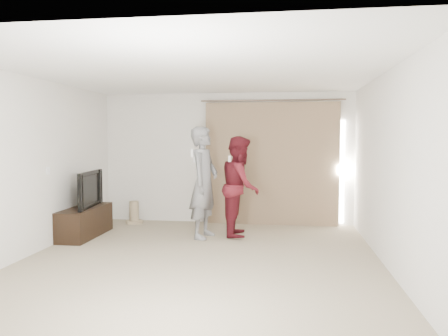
{
  "coord_description": "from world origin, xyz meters",
  "views": [
    {
      "loc": [
        1.16,
        -5.91,
        1.72
      ],
      "look_at": [
        0.17,
        1.2,
        1.21
      ],
      "focal_mm": 35.0,
      "sensor_mm": 36.0,
      "label": 1
    }
  ],
  "objects": [
    {
      "name": "floor",
      "position": [
        0.0,
        0.0,
        0.0
      ],
      "size": [
        5.5,
        5.5,
        0.0
      ],
      "primitive_type": "plane",
      "color": "tan",
      "rests_on": "ground"
    },
    {
      "name": "wall_back",
      "position": [
        0.0,
        2.75,
        1.3
      ],
      "size": [
        5.0,
        0.04,
        2.6
      ],
      "primitive_type": "cube",
      "color": "silver",
      "rests_on": "ground"
    },
    {
      "name": "wall_left",
      "position": [
        -2.5,
        -0.0,
        1.3
      ],
      "size": [
        0.04,
        5.5,
        2.6
      ],
      "color": "silver",
      "rests_on": "ground"
    },
    {
      "name": "ceiling",
      "position": [
        0.0,
        0.0,
        2.6
      ],
      "size": [
        5.0,
        5.5,
        0.01
      ],
      "primitive_type": "cube",
      "color": "white",
      "rests_on": "wall_back"
    },
    {
      "name": "curtain",
      "position": [
        0.91,
        2.68,
        1.2
      ],
      "size": [
        2.8,
        0.11,
        2.46
      ],
      "color": "#977B5C",
      "rests_on": "ground"
    },
    {
      "name": "tv_console",
      "position": [
        -2.27,
        1.16,
        0.25
      ],
      "size": [
        0.46,
        1.33,
        0.51
      ],
      "primitive_type": "cube",
      "color": "black",
      "rests_on": "ground"
    },
    {
      "name": "tv",
      "position": [
        -2.27,
        1.16,
        0.82
      ],
      "size": [
        0.25,
        1.1,
        0.63
      ],
      "primitive_type": "imported",
      "rotation": [
        0.0,
        0.0,
        1.67
      ],
      "color": "black",
      "rests_on": "tv_console"
    },
    {
      "name": "scratching_post",
      "position": [
        -1.82,
        2.4,
        0.18
      ],
      "size": [
        0.33,
        0.33,
        0.44
      ],
      "color": "tan",
      "rests_on": "ground"
    },
    {
      "name": "person_man",
      "position": [
        -0.2,
        1.38,
        0.95
      ],
      "size": [
        0.59,
        0.77,
        1.9
      ],
      "color": "slate",
      "rests_on": "ground"
    },
    {
      "name": "person_woman",
      "position": [
        0.4,
        1.63,
        0.87
      ],
      "size": [
        0.7,
        0.87,
        1.74
      ],
      "color": "#5B141C",
      "rests_on": "ground"
    }
  ]
}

